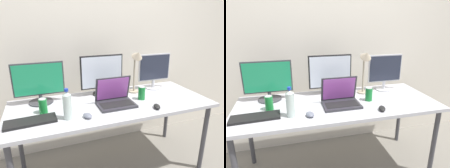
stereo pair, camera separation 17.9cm
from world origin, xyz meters
TOP-DOWN VIEW (x-y plane):
  - ground_plane at (0.00, 0.00)m, footprint 16.00×16.00m
  - wall_back at (0.00, 0.59)m, footprint 7.00×0.08m
  - work_desk at (0.00, 0.00)m, footprint 1.83×0.74m
  - monitor_left at (-0.61, 0.23)m, footprint 0.44×0.22m
  - monitor_center at (-0.02, 0.23)m, footprint 0.43×0.19m
  - monitor_right at (0.57, 0.22)m, footprint 0.37×0.17m
  - laptop_silver at (0.01, -0.04)m, footprint 0.33×0.24m
  - keyboard_main at (-0.70, -0.14)m, footprint 0.38×0.16m
  - mouse_by_keyboard at (0.32, -0.25)m, footprint 0.09×0.11m
  - mouse_by_laptop at (-0.28, -0.21)m, footprint 0.08×0.10m
  - water_bottle at (-0.43, -0.18)m, footprint 0.06×0.06m
  - soda_can_near_keyboard at (0.29, -0.02)m, footprint 0.07×0.07m
  - soda_can_by_laptop at (-0.60, -0.01)m, footprint 0.07×0.07m
  - desk_lamp at (0.31, 0.14)m, footprint 0.11×0.18m

SIDE VIEW (x-z plane):
  - ground_plane at x=0.00m, z-range 0.00..0.00m
  - work_desk at x=0.00m, z-range 0.31..1.05m
  - keyboard_main at x=-0.70m, z-range 0.74..0.76m
  - mouse_by_keyboard at x=0.32m, z-range 0.74..0.77m
  - mouse_by_laptop at x=-0.28m, z-range 0.74..0.77m
  - laptop_silver at x=0.01m, z-range 0.67..0.92m
  - soda_can_near_keyboard at x=0.29m, z-range 0.74..0.87m
  - soda_can_by_laptop at x=-0.60m, z-range 0.74..0.87m
  - water_bottle at x=-0.43m, z-range 0.73..0.98m
  - monitor_left at x=-0.61m, z-range 0.74..1.12m
  - monitor_right at x=0.57m, z-range 0.76..1.14m
  - monitor_center at x=-0.02m, z-range 0.75..1.15m
  - desk_lamp at x=0.31m, z-range 0.82..1.29m
  - wall_back at x=0.00m, z-range 0.00..2.60m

